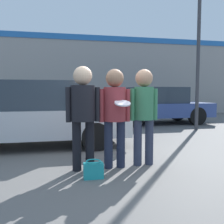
# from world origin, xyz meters

# --- Properties ---
(ground_plane) EXTENTS (56.00, 56.00, 0.00)m
(ground_plane) POSITION_xyz_m (0.00, 0.00, 0.00)
(ground_plane) COLOR #5B5956
(storefront_building) EXTENTS (24.00, 0.22, 4.46)m
(storefront_building) POSITION_xyz_m (0.00, 9.84, 2.26)
(storefront_building) COLOR gray
(storefront_building) RESTS_ON ground
(person_left) EXTENTS (0.57, 0.40, 1.75)m
(person_left) POSITION_xyz_m (-0.78, -0.05, 1.06)
(person_left) COLOR black
(person_left) RESTS_ON ground
(person_middle_with_frisbee) EXTENTS (0.55, 0.59, 1.71)m
(person_middle_with_frisbee) POSITION_xyz_m (-0.23, -0.03, 1.03)
(person_middle_with_frisbee) COLOR #1E2338
(person_middle_with_frisbee) RESTS_ON ground
(person_right) EXTENTS (0.52, 0.35, 1.72)m
(person_right) POSITION_xyz_m (0.32, 0.03, 1.03)
(person_right) COLOR #2D3347
(person_right) RESTS_ON ground
(parked_car_near) EXTENTS (4.45, 1.95, 1.58)m
(parked_car_near) POSITION_xyz_m (-1.77, 2.17, 0.78)
(parked_car_near) COLOR #B7BABF
(parked_car_near) RESTS_ON ground
(parked_car_far) EXTENTS (4.23, 1.90, 1.52)m
(parked_car_far) POSITION_xyz_m (2.91, 5.59, 0.77)
(parked_car_far) COLOR #334784
(parked_car_far) RESTS_ON ground
(street_lamp) EXTENTS (1.30, 0.35, 6.72)m
(street_lamp) POSITION_xyz_m (3.75, 3.63, 4.05)
(street_lamp) COLOR #38383D
(street_lamp) RESTS_ON ground
(shrub) EXTENTS (1.12, 1.12, 1.12)m
(shrub) POSITION_xyz_m (-3.42, 9.09, 0.56)
(shrub) COLOR #285B2D
(shrub) RESTS_ON ground
(handbag) EXTENTS (0.30, 0.23, 0.28)m
(handbag) POSITION_xyz_m (-0.67, -0.50, 0.13)
(handbag) COLOR teal
(handbag) RESTS_ON ground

